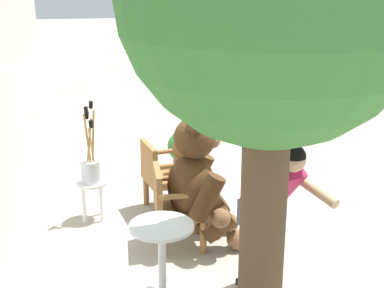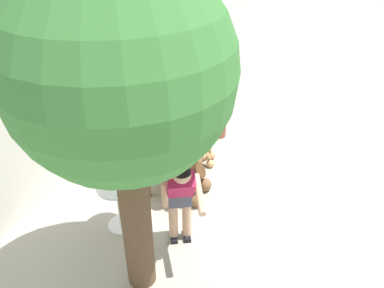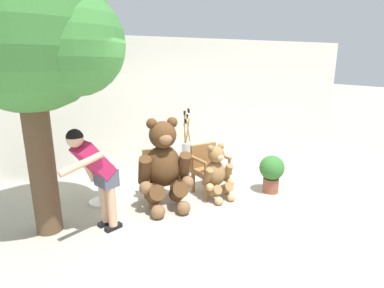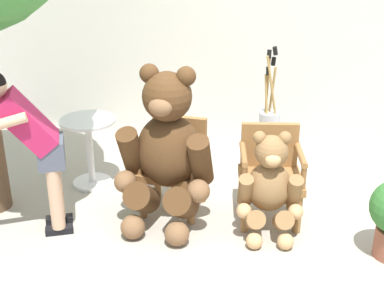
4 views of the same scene
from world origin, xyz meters
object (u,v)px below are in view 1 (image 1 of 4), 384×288
(round_side_table, at_px, (162,253))
(potted_plant, at_px, (183,151))
(wooden_chair_right, at_px, (163,175))
(white_stool, at_px, (92,191))
(teddy_bear_small, at_px, (186,172))
(patio_tree, at_px, (276,1))
(person_visitor, at_px, (270,203))
(wooden_chair_left, at_px, (174,204))
(teddy_bear_large, at_px, (199,181))
(brush_bucket, at_px, (90,167))

(round_side_table, xyz_separation_m, potted_plant, (2.89, -0.69, -0.05))
(wooden_chair_right, bearing_deg, white_stool, 95.77)
(teddy_bear_small, distance_m, round_side_table, 1.95)
(patio_tree, xyz_separation_m, potted_plant, (3.55, 0.01, -2.20))
(person_visitor, xyz_separation_m, potted_plant, (2.98, 0.24, -0.49))
(white_stool, xyz_separation_m, patio_tree, (-2.42, -1.29, 2.24))
(wooden_chair_right, bearing_deg, wooden_chair_left, 179.94)
(wooden_chair_right, height_order, person_visitor, person_visitor)
(teddy_bear_large, distance_m, person_visitor, 1.14)
(wooden_chair_right, relative_size, patio_tree, 0.23)
(brush_bucket, bearing_deg, round_side_table, -161.59)
(potted_plant, bearing_deg, wooden_chair_left, 167.44)
(white_stool, distance_m, round_side_table, 1.86)
(teddy_bear_large, relative_size, teddy_bear_small, 1.52)
(teddy_bear_large, bearing_deg, teddy_bear_small, -2.05)
(patio_tree, bearing_deg, round_side_table, 46.67)
(person_visitor, bearing_deg, wooden_chair_left, 32.37)
(teddy_bear_small, xyz_separation_m, white_stool, (-0.11, 1.14, -0.11))
(teddy_bear_large, xyz_separation_m, person_visitor, (-1.05, -0.41, 0.18))
(wooden_chair_left, bearing_deg, potted_plant, -12.56)
(teddy_bear_small, height_order, brush_bucket, brush_bucket)
(teddy_bear_small, relative_size, round_side_table, 1.32)
(brush_bucket, xyz_separation_m, potted_plant, (1.13, -1.27, -0.26))
(wooden_chair_left, relative_size, round_side_table, 1.19)
(teddy_bear_large, bearing_deg, round_side_table, 151.46)
(person_visitor, xyz_separation_m, patio_tree, (-0.56, 0.23, 1.70))
(wooden_chair_left, bearing_deg, teddy_bear_small, -17.85)
(teddy_bear_large, bearing_deg, wooden_chair_left, 88.46)
(teddy_bear_small, xyz_separation_m, person_visitor, (-1.96, -0.38, 0.42))
(wooden_chair_left, height_order, teddy_bear_small, teddy_bear_small)
(teddy_bear_small, xyz_separation_m, brush_bucket, (-0.11, 1.14, 0.19))
(teddy_bear_large, bearing_deg, wooden_chair_right, 16.12)
(brush_bucket, bearing_deg, potted_plant, -48.43)
(wooden_chair_left, relative_size, potted_plant, 1.26)
(wooden_chair_right, relative_size, potted_plant, 1.26)
(potted_plant, bearing_deg, teddy_bear_large, 174.97)
(white_stool, bearing_deg, teddy_bear_large, -126.16)
(wooden_chair_left, distance_m, round_side_table, 0.99)
(patio_tree, bearing_deg, potted_plant, 0.16)
(brush_bucket, xyz_separation_m, round_side_table, (-1.76, -0.59, -0.20))
(teddy_bear_large, height_order, patio_tree, patio_tree)
(patio_tree, height_order, potted_plant, patio_tree)
(person_visitor, height_order, white_stool, person_visitor)
(person_visitor, bearing_deg, teddy_bear_small, 10.88)
(round_side_table, distance_m, patio_tree, 2.35)
(teddy_bear_small, distance_m, patio_tree, 3.30)
(teddy_bear_large, relative_size, potted_plant, 2.13)
(teddy_bear_large, distance_m, patio_tree, 2.49)
(round_side_table, bearing_deg, person_visitor, -95.97)
(wooden_chair_right, bearing_deg, patio_tree, -170.06)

